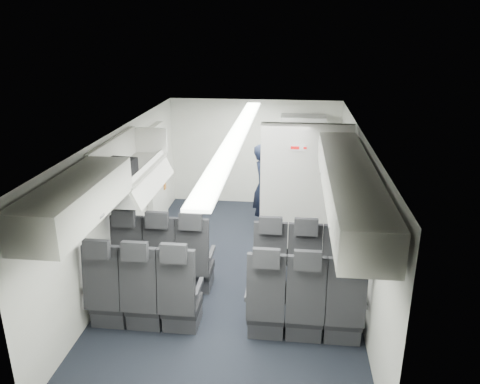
% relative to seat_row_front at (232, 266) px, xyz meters
% --- Properties ---
extents(cabin_shell, '(3.41, 6.01, 2.16)m').
position_rel_seat_row_front_xyz_m(cabin_shell, '(0.00, 0.53, 0.72)').
color(cabin_shell, black).
rests_on(cabin_shell, ground).
extents(seat_row_front, '(3.33, 0.56, 1.24)m').
position_rel_seat_row_front_xyz_m(seat_row_front, '(0.00, 0.00, 0.00)').
color(seat_row_front, black).
rests_on(seat_row_front, cabin_shell).
extents(seat_row_mid, '(3.33, 0.56, 1.24)m').
position_rel_seat_row_front_xyz_m(seat_row_mid, '(0.00, -0.90, 0.00)').
color(seat_row_mid, black).
rests_on(seat_row_mid, cabin_shell).
extents(overhead_bin_left_rear, '(0.53, 1.80, 0.40)m').
position_rel_seat_row_front_xyz_m(overhead_bin_left_rear, '(-1.40, -1.47, 1.46)').
color(overhead_bin_left_rear, silver).
rests_on(overhead_bin_left_rear, cabin_shell).
extents(overhead_bin_left_front_open, '(0.64, 1.70, 0.72)m').
position_rel_seat_row_front_xyz_m(overhead_bin_left_front_open, '(-1.44, 0.28, 1.33)').
color(overhead_bin_left_front_open, '#9E9E93').
rests_on(overhead_bin_left_front_open, cabin_shell).
extents(overhead_bin_right_rear, '(0.53, 1.80, 0.40)m').
position_rel_seat_row_front_xyz_m(overhead_bin_right_rear, '(1.40, -1.47, 1.46)').
color(overhead_bin_right_rear, silver).
rests_on(overhead_bin_right_rear, cabin_shell).
extents(overhead_bin_right_front, '(0.53, 1.70, 0.40)m').
position_rel_seat_row_front_xyz_m(overhead_bin_right_front, '(1.40, 0.28, 1.46)').
color(overhead_bin_right_front, silver).
rests_on(overhead_bin_right_front, cabin_shell).
extents(bulkhead_partition, '(1.40, 0.15, 2.13)m').
position_rel_seat_row_front_xyz_m(bulkhead_partition, '(0.98, 1.33, 0.67)').
color(bulkhead_partition, silver).
rests_on(bulkhead_partition, cabin_shell).
extents(galley_unit, '(0.85, 0.52, 1.90)m').
position_rel_seat_row_front_xyz_m(galley_unit, '(0.95, 3.25, 0.55)').
color(galley_unit, '#939399').
rests_on(galley_unit, cabin_shell).
extents(boarding_door, '(0.12, 1.27, 1.86)m').
position_rel_seat_row_front_xyz_m(boarding_door, '(-1.64, 2.09, 0.55)').
color(boarding_door, silver).
rests_on(boarding_door, cabin_shell).
extents(flight_attendant, '(0.39, 0.58, 1.57)m').
position_rel_seat_row_front_xyz_m(flight_attendant, '(0.28, 2.26, 0.38)').
color(flight_attendant, black).
rests_on(flight_attendant, ground).
extents(carry_on_bag, '(0.38, 0.29, 0.21)m').
position_rel_seat_row_front_xyz_m(carry_on_bag, '(-1.41, -0.12, 1.41)').
color(carry_on_bag, black).
rests_on(carry_on_bag, overhead_bin_left_front_open).
extents(papers, '(0.20, 0.03, 0.14)m').
position_rel_seat_row_front_xyz_m(papers, '(0.47, 2.21, 0.62)').
color(papers, white).
rests_on(papers, flight_attendant).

